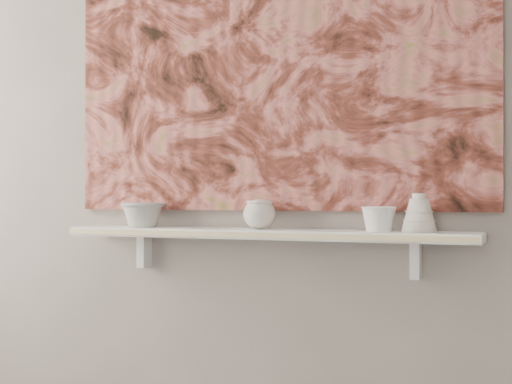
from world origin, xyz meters
The scene contains 11 objects.
wall_back centered at (0.00, 1.60, 1.35)m, with size 3.60×3.60×0.00m, color gray.
shelf centered at (0.00, 1.51, 0.92)m, with size 1.40×0.18×0.03m, color white.
shelf_stripe centered at (0.00, 1.41, 0.92)m, with size 1.40×0.01×0.02m, color beige.
bracket_left centered at (-0.49, 1.57, 0.84)m, with size 0.03×0.06×0.12m, color white.
bracket_right centered at (0.49, 1.57, 0.84)m, with size 0.03×0.06×0.12m, color white.
painting centered at (0.00, 1.59, 1.54)m, with size 1.50×0.03×1.10m, color brown.
house_motif centered at (0.45, 1.57, 1.23)m, with size 0.09×0.00×0.08m, color black.
bowl_grey centered at (-0.46, 1.51, 0.98)m, with size 0.16×0.16×0.09m, color #9B9B98, non-canonical shape.
cup_cream centered at (-0.01, 1.51, 0.98)m, with size 0.11×0.11×0.10m, color beige, non-canonical shape.
bell_vessel centered at (0.51, 1.51, 0.99)m, with size 0.11×0.11×0.12m, color beige, non-canonical shape.
bowl_white centered at (0.39, 1.51, 0.97)m, with size 0.11×0.11×0.08m, color silver, non-canonical shape.
Camera 1 is at (0.85, -0.69, 1.04)m, focal length 50.00 mm.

